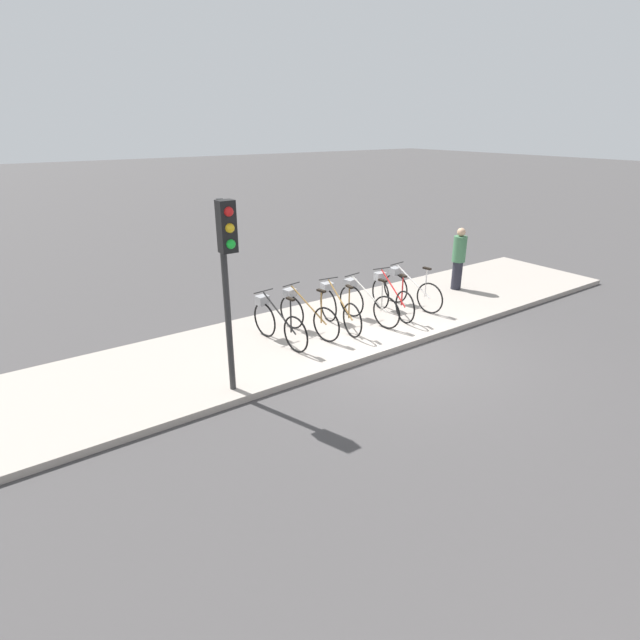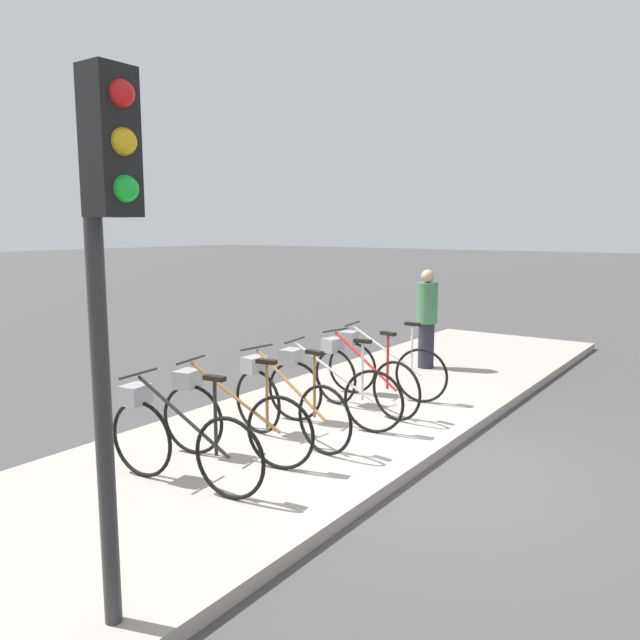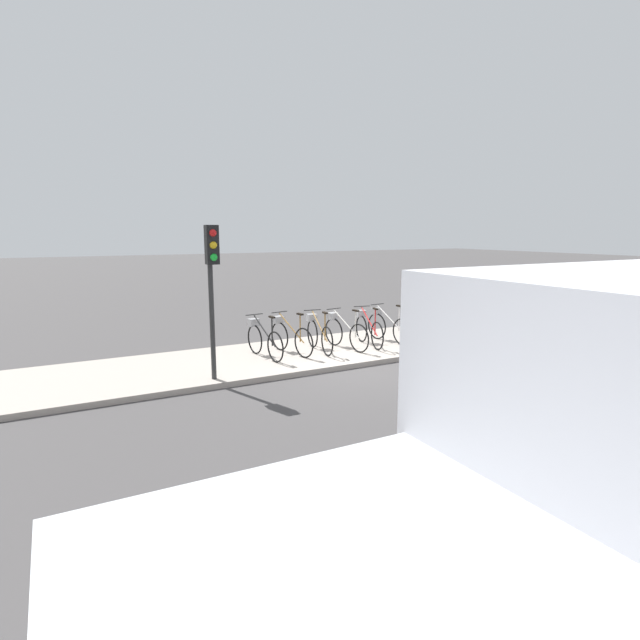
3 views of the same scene
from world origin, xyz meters
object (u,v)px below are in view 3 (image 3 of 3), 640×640
(parked_bicycle_2, at_px, (318,333))
(traffic_light, at_px, (212,270))
(parked_bicycle_0, at_px, (263,338))
(pedestrian, at_px, (438,305))
(parked_bicycle_4, at_px, (368,328))
(parked_bicycle_1, at_px, (289,335))
(parked_bicycle_5, at_px, (387,325))
(parked_bicycle_3, at_px, (344,331))

(parked_bicycle_2, relative_size, traffic_light, 0.56)
(parked_bicycle_0, height_order, pedestrian, pedestrian)
(parked_bicycle_4, bearing_deg, traffic_light, -165.07)
(parked_bicycle_4, height_order, traffic_light, traffic_light)
(parked_bicycle_2, xyz_separation_m, pedestrian, (4.16, 0.33, 0.39))
(parked_bicycle_1, bearing_deg, traffic_light, -149.07)
(parked_bicycle_2, height_order, parked_bicycle_5, same)
(parked_bicycle_1, bearing_deg, parked_bicycle_0, -175.27)
(parked_bicycle_0, relative_size, parked_bicycle_5, 1.00)
(parked_bicycle_0, xyz_separation_m, parked_bicycle_4, (2.92, -0.11, 0.00))
(parked_bicycle_0, height_order, parked_bicycle_2, same)
(parked_bicycle_0, xyz_separation_m, parked_bicycle_2, (1.47, -0.05, 0.00))
(parked_bicycle_2, relative_size, pedestrian, 1.06)
(parked_bicycle_4, distance_m, traffic_light, 4.96)
(parked_bicycle_1, distance_m, pedestrian, 4.94)
(traffic_light, bearing_deg, pedestrian, 12.37)
(parked_bicycle_1, distance_m, traffic_light, 3.19)
(parked_bicycle_5, bearing_deg, pedestrian, 7.80)
(parked_bicycle_4, xyz_separation_m, parked_bicycle_5, (0.70, 0.11, 0.00))
(pedestrian, height_order, traffic_light, traffic_light)
(parked_bicycle_1, height_order, parked_bicycle_2, same)
(parked_bicycle_1, relative_size, pedestrian, 1.05)
(parked_bicycle_1, height_order, parked_bicycle_3, same)
(parked_bicycle_4, relative_size, traffic_light, 0.55)
(traffic_light, bearing_deg, parked_bicycle_0, 39.98)
(parked_bicycle_5, bearing_deg, parked_bicycle_1, 178.83)
(parked_bicycle_4, bearing_deg, parked_bicycle_2, 177.77)
(parked_bicycle_0, relative_size, parked_bicycle_3, 1.00)
(parked_bicycle_3, xyz_separation_m, traffic_light, (-3.73, -1.18, 1.78))
(parked_bicycle_4, distance_m, parked_bicycle_5, 0.71)
(parked_bicycle_1, distance_m, parked_bicycle_5, 2.91)
(parked_bicycle_3, relative_size, parked_bicycle_4, 1.00)
(parked_bicycle_1, distance_m, parked_bicycle_3, 1.47)
(parked_bicycle_0, bearing_deg, parked_bicycle_1, 4.73)
(parked_bicycle_1, height_order, pedestrian, pedestrian)
(parked_bicycle_3, height_order, parked_bicycle_4, same)
(parked_bicycle_0, bearing_deg, parked_bicycle_2, -1.99)
(parked_bicycle_0, bearing_deg, parked_bicycle_3, -3.07)
(parked_bicycle_3, relative_size, parked_bicycle_5, 1.00)
(parked_bicycle_3, xyz_separation_m, pedestrian, (3.46, 0.39, 0.39))
(parked_bicycle_3, bearing_deg, parked_bicycle_5, 4.62)
(parked_bicycle_0, relative_size, traffic_light, 0.56)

